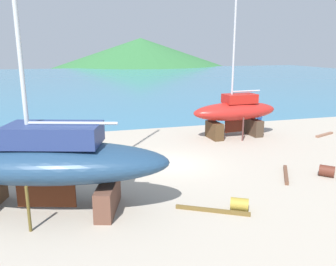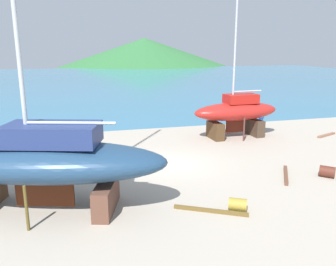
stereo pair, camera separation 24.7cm
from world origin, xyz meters
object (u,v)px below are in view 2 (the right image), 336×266
Objects in this scene: worker at (261,118)px; sailboat_mid_port at (237,112)px; sailboat_small_center at (43,160)px; barrel_tar_black at (238,205)px; barrel_tipped_center at (327,172)px.

sailboat_mid_port is at bearing -47.49° from worker.
barrel_tar_black is at bearing -179.32° from sailboat_small_center.
sailboat_small_center is 14.48m from barrel_tipped_center.
barrel_tipped_center is (0.90, -9.23, -1.68)m from sailboat_mid_port.
sailboat_mid_port reaches higher than worker.
barrel_tar_black is at bearing -159.96° from barrel_tipped_center.
sailboat_small_center is 20.73m from worker.
barrel_tar_black is 6.88m from barrel_tipped_center.
sailboat_mid_port is 13.59× the size of barrel_tar_black.
sailboat_mid_port is 6.16× the size of worker.
sailboat_small_center is at bearing 163.68° from barrel_tar_black.
sailboat_mid_port is 13.50× the size of barrel_tipped_center.
barrel_tipped_center is (14.35, 0.05, -1.93)m from sailboat_small_center.
barrel_tar_black is 0.99× the size of barrel_tipped_center.
barrel_tipped_center is at bearing 20.04° from barrel_tar_black.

